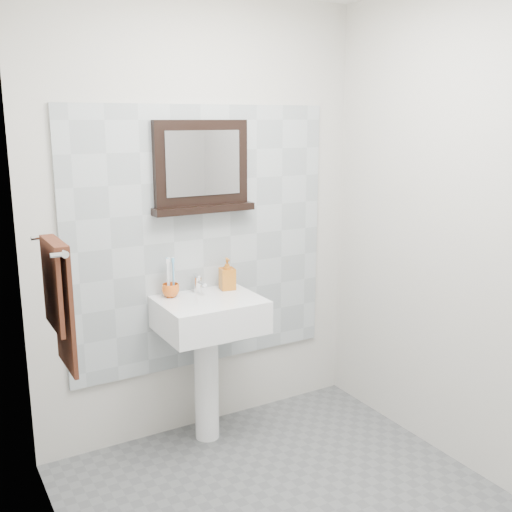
% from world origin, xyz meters
% --- Properties ---
extents(back_wall, '(2.00, 0.01, 2.50)m').
position_xyz_m(back_wall, '(0.00, 1.10, 1.25)').
color(back_wall, beige).
rests_on(back_wall, ground).
extents(left_wall, '(0.01, 2.20, 2.50)m').
position_xyz_m(left_wall, '(-1.00, 0.00, 1.25)').
color(left_wall, beige).
rests_on(left_wall, ground).
extents(right_wall, '(0.01, 2.20, 2.50)m').
position_xyz_m(right_wall, '(1.00, 0.00, 1.25)').
color(right_wall, beige).
rests_on(right_wall, ground).
extents(splashback, '(1.60, 0.02, 1.50)m').
position_xyz_m(splashback, '(0.00, 1.09, 1.15)').
color(splashback, '#A2ABAF').
rests_on(splashback, back_wall).
extents(pedestal_sink, '(0.55, 0.44, 0.96)m').
position_xyz_m(pedestal_sink, '(-0.07, 0.87, 0.68)').
color(pedestal_sink, white).
rests_on(pedestal_sink, ground).
extents(toothbrush_cup, '(0.11, 0.11, 0.08)m').
position_xyz_m(toothbrush_cup, '(-0.24, 1.00, 0.90)').
color(toothbrush_cup, orange).
rests_on(toothbrush_cup, pedestal_sink).
extents(toothbrushes, '(0.05, 0.04, 0.21)m').
position_xyz_m(toothbrushes, '(-0.24, 1.01, 0.98)').
color(toothbrushes, white).
rests_on(toothbrushes, toothbrush_cup).
extents(soap_dispenser, '(0.10, 0.10, 0.18)m').
position_xyz_m(soap_dispenser, '(0.10, 0.98, 0.95)').
color(soap_dispenser, '#B64715').
rests_on(soap_dispenser, pedestal_sink).
extents(framed_mirror, '(0.60, 0.11, 0.51)m').
position_xyz_m(framed_mirror, '(-0.01, 1.06, 1.55)').
color(framed_mirror, black).
rests_on(framed_mirror, back_wall).
extents(towel_bar, '(0.07, 0.40, 0.03)m').
position_xyz_m(towel_bar, '(-0.95, 0.46, 1.33)').
color(towel_bar, silver).
rests_on(towel_bar, left_wall).
extents(hand_towel, '(0.06, 0.30, 0.55)m').
position_xyz_m(hand_towel, '(-0.94, 0.46, 1.12)').
color(hand_towel, '#37190F').
rests_on(hand_towel, towel_bar).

